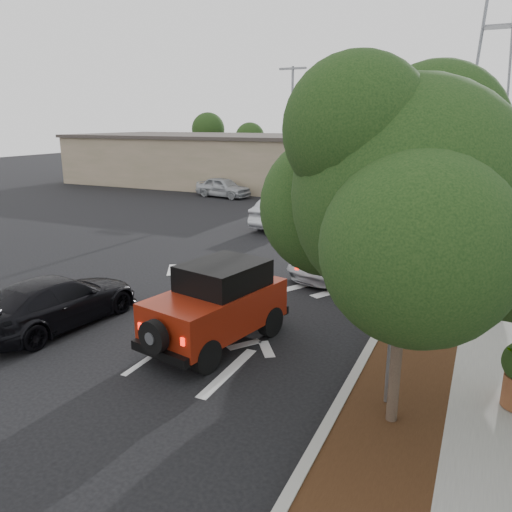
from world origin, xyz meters
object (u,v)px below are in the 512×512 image
Objects in this scene: speed_hump_sign at (392,321)px; silver_suv_ahead at (343,257)px; red_jeep at (221,303)px; black_suv_oncoming at (57,301)px.

silver_suv_ahead is at bearing 109.56° from speed_hump_sign.
red_jeep is at bearing 161.80° from speed_hump_sign.
black_suv_oncoming is 1.80× the size of speed_hump_sign.
speed_hump_sign is (8.79, -0.40, 1.12)m from black_suv_oncoming.
black_suv_oncoming is 8.87m from speed_hump_sign.
red_jeep is at bearing -81.96° from silver_suv_ahead.
black_suv_oncoming is at bearing -108.34° from silver_suv_ahead.
black_suv_oncoming is (-4.50, -0.92, -0.35)m from red_jeep.
black_suv_oncoming is at bearing -156.41° from red_jeep.
silver_suv_ahead is at bearing -121.01° from black_suv_oncoming.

